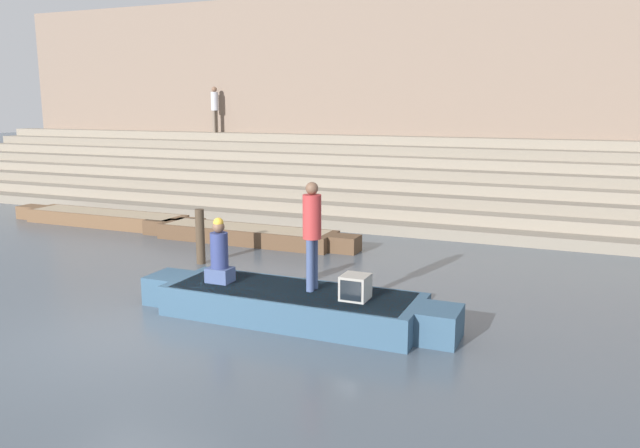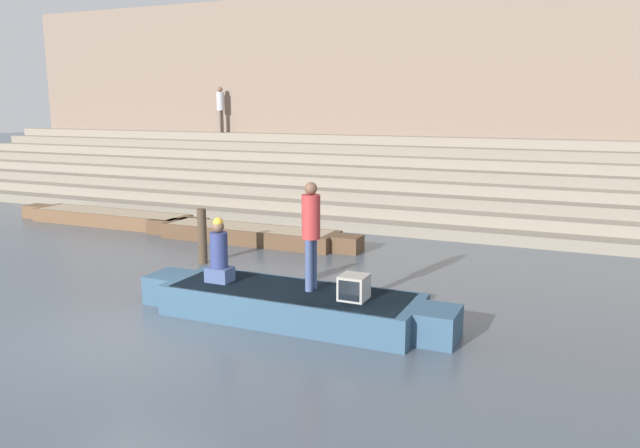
{
  "view_description": "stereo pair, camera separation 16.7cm",
  "coord_description": "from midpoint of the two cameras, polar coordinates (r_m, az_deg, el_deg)",
  "views": [
    {
      "loc": [
        6.29,
        -7.15,
        3.55
      ],
      "look_at": [
        1.98,
        3.02,
        1.41
      ],
      "focal_mm": 35.0,
      "sensor_mm": 36.0,
      "label": 1
    },
    {
      "loc": [
        6.45,
        -7.08,
        3.55
      ],
      "look_at": [
        1.98,
        3.02,
        1.41
      ],
      "focal_mm": 35.0,
      "sensor_mm": 36.0,
      "label": 2
    }
  ],
  "objects": [
    {
      "name": "rowboat_main",
      "position": [
        10.48,
        -2.21,
        -7.27
      ],
      "size": [
        5.57,
        1.56,
        0.51
      ],
      "rotation": [
        0.0,
        0.0,
        0.02
      ],
      "color": "#33516B",
      "rests_on": "ground"
    },
    {
      "name": "person_standing",
      "position": [
        10.14,
        -0.36,
        -0.32
      ],
      "size": [
        0.3,
        0.3,
        1.8
      ],
      "rotation": [
        0.0,
        0.0,
        -0.0
      ],
      "color": "#3D4C75",
      "rests_on": "rowboat_main"
    },
    {
      "name": "ground_plane",
      "position": [
        10.19,
        -17.11,
        -9.93
      ],
      "size": [
        120.0,
        120.0,
        0.0
      ],
      "primitive_type": "plane",
      "color": "#4C5660"
    },
    {
      "name": "moored_boat_distant",
      "position": [
        19.54,
        -18.38,
        0.56
      ],
      "size": [
        6.61,
        1.08,
        0.4
      ],
      "rotation": [
        0.0,
        0.0,
        -0.12
      ],
      "color": "brown",
      "rests_on": "ground"
    },
    {
      "name": "person_rowing",
      "position": [
        10.88,
        -8.77,
        -2.81
      ],
      "size": [
        0.43,
        0.33,
        1.13
      ],
      "rotation": [
        0.0,
        0.0,
        0.06
      ],
      "color": "#3D4C75",
      "rests_on": "rowboat_main"
    },
    {
      "name": "ghat_steps",
      "position": [
        21.05,
        6.03,
        3.54
      ],
      "size": [
        36.0,
        6.04,
        2.41
      ],
      "color": "gray",
      "rests_on": "ground"
    },
    {
      "name": "moored_boat_shore",
      "position": [
        16.31,
        -6.22,
        -0.91
      ],
      "size": [
        6.17,
        1.08,
        0.4
      ],
      "rotation": [
        0.0,
        0.0,
        0.05
      ],
      "color": "brown",
      "rests_on": "ground"
    },
    {
      "name": "back_wall",
      "position": [
        23.5,
        8.26,
        11.31
      ],
      "size": [
        34.2,
        1.28,
        7.54
      ],
      "color": "#7F6B5B",
      "rests_on": "ground"
    },
    {
      "name": "person_on_steps",
      "position": [
        25.69,
        -8.9,
        10.64
      ],
      "size": [
        0.3,
        0.3,
        1.8
      ],
      "rotation": [
        0.0,
        0.0,
        5.95
      ],
      "color": "#756656",
      "rests_on": "ghat_steps"
    },
    {
      "name": "tv_set",
      "position": [
        9.87,
        3.59,
        -5.8
      ],
      "size": [
        0.42,
        0.44,
        0.39
      ],
      "rotation": [
        0.0,
        0.0,
        0.14
      ],
      "color": "#9E998E",
      "rests_on": "rowboat_main"
    },
    {
      "name": "mooring_post",
      "position": [
        14.22,
        -10.38,
        -1.1
      ],
      "size": [
        0.2,
        0.2,
        1.24
      ],
      "primitive_type": "cylinder",
      "color": "#473828",
      "rests_on": "ground"
    }
  ]
}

